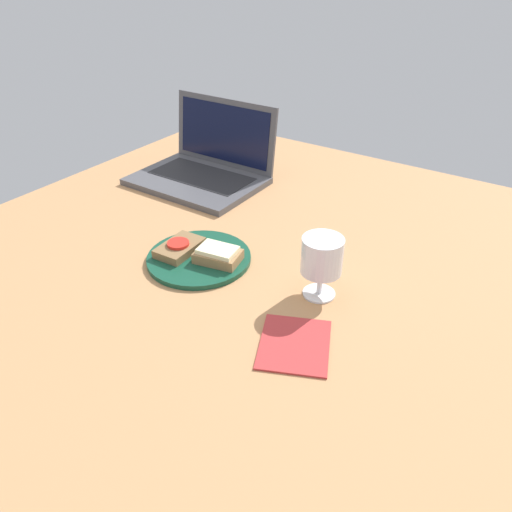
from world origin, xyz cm
name	(u,v)px	position (x,y,z in cm)	size (l,w,h in cm)	color
wooden_table	(255,263)	(0.00, 0.00, 1.50)	(140.00, 140.00, 3.00)	#B27F51
plate	(199,258)	(-9.35, -7.95, 3.57)	(22.45, 22.45, 1.14)	#144733
sandwich_with_cheese	(218,255)	(-4.71, -7.11, 5.62)	(10.46, 8.09, 3.17)	#937047
sandwich_with_tomato	(180,247)	(-13.99, -8.83, 5.19)	(7.26, 10.94, 2.50)	brown
wine_glass	(322,259)	(17.93, -4.30, 11.32)	(7.93, 7.93, 12.58)	white
laptop	(205,167)	(-35.45, 26.54, 6.76)	(35.39, 27.95, 20.84)	#4C4C51
napkin	(295,344)	(21.32, -19.58, 3.20)	(11.87, 14.07, 0.40)	#B23333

